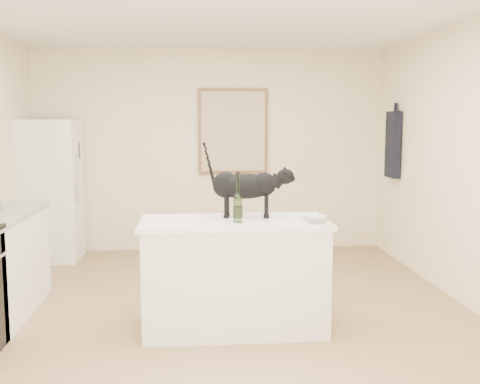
# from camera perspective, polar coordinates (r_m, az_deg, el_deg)

# --- Properties ---
(floor) EXTENTS (5.50, 5.50, 0.00)m
(floor) POSITION_cam_1_polar(r_m,az_deg,el_deg) (4.97, -1.91, -12.71)
(floor) COLOR #92794E
(floor) RESTS_ON ground
(ceiling) EXTENTS (5.50, 5.50, 0.00)m
(ceiling) POSITION_cam_1_polar(r_m,az_deg,el_deg) (4.76, -2.05, 18.17)
(ceiling) COLOR white
(ceiling) RESTS_ON ground
(wall_back) EXTENTS (4.50, 0.00, 4.50)m
(wall_back) POSITION_cam_1_polar(r_m,az_deg,el_deg) (7.43, -3.02, 4.15)
(wall_back) COLOR beige
(wall_back) RESTS_ON ground
(wall_front) EXTENTS (4.50, 0.00, 4.50)m
(wall_front) POSITION_cam_1_polar(r_m,az_deg,el_deg) (1.97, 1.95, -4.27)
(wall_front) COLOR beige
(wall_front) RESTS_ON ground
(island_base) EXTENTS (1.44, 0.67, 0.86)m
(island_base) POSITION_cam_1_polar(r_m,az_deg,el_deg) (4.66, -0.57, -8.54)
(island_base) COLOR white
(island_base) RESTS_ON floor
(island_top) EXTENTS (1.50, 0.70, 0.04)m
(island_top) POSITION_cam_1_polar(r_m,az_deg,el_deg) (4.56, -0.58, -3.08)
(island_top) COLOR white
(island_top) RESTS_ON island_base
(fridge) EXTENTS (0.68, 0.68, 1.70)m
(fridge) POSITION_cam_1_polar(r_m,az_deg,el_deg) (7.28, -18.43, 0.17)
(fridge) COLOR white
(fridge) RESTS_ON floor
(artwork_frame) EXTENTS (0.90, 0.03, 1.10)m
(artwork_frame) POSITION_cam_1_polar(r_m,az_deg,el_deg) (7.41, -0.69, 6.09)
(artwork_frame) COLOR brown
(artwork_frame) RESTS_ON wall_back
(artwork_canvas) EXTENTS (0.82, 0.00, 1.02)m
(artwork_canvas) POSITION_cam_1_polar(r_m,az_deg,el_deg) (7.39, -0.68, 6.08)
(artwork_canvas) COLOR beige
(artwork_canvas) RESTS_ON wall_back
(hanging_garment) EXTENTS (0.08, 0.34, 0.80)m
(hanging_garment) POSITION_cam_1_polar(r_m,az_deg,el_deg) (7.15, 15.05, 4.60)
(hanging_garment) COLOR black
(hanging_garment) RESTS_ON wall_right
(black_cat) EXTENTS (0.68, 0.28, 0.46)m
(black_cat) POSITION_cam_1_polar(r_m,az_deg,el_deg) (4.66, 0.52, 0.25)
(black_cat) COLOR black
(black_cat) RESTS_ON island_top
(wine_bottle) EXTENTS (0.09, 0.09, 0.35)m
(wine_bottle) POSITION_cam_1_polar(r_m,az_deg,el_deg) (4.43, -0.22, -0.83)
(wine_bottle) COLOR #285221
(wine_bottle) RESTS_ON island_top
(glass_bowl) EXTENTS (0.28, 0.28, 0.06)m
(glass_bowl) POSITION_cam_1_polar(r_m,az_deg,el_deg) (4.47, 7.67, -2.72)
(glass_bowl) COLOR white
(glass_bowl) RESTS_ON island_top
(fridge_paper) EXTENTS (0.05, 0.15, 0.19)m
(fridge_paper) POSITION_cam_1_polar(r_m,az_deg,el_deg) (7.28, -15.72, 4.07)
(fridge_paper) COLOR white
(fridge_paper) RESTS_ON fridge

